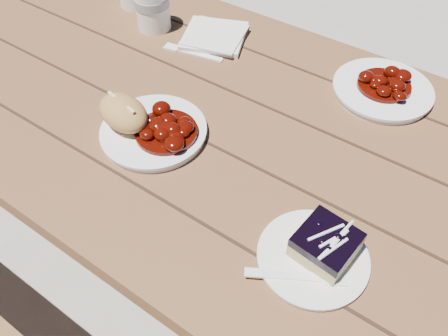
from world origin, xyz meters
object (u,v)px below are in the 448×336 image
Objects in this scene: bread_roll at (123,113)px; blueberry_cake at (326,244)px; main_plate at (154,132)px; coffee_cup at (153,9)px; picnic_table at (148,129)px; dessert_plate at (313,258)px; second_plate at (382,90)px.

bread_roll is 0.46m from blueberry_cake.
blueberry_cake reaches higher than main_plate.
blueberry_cake is (0.40, -0.06, 0.03)m from main_plate.
blueberry_cake is 0.90× the size of coffee_cup.
dessert_plate reaches higher than picnic_table.
main_plate is 1.97× the size of coffee_cup.
main_plate reaches higher than dessert_plate.
second_plate is (0.59, 0.08, -0.04)m from coffee_cup.
bread_roll reaches higher than main_plate.
dessert_plate is at bearing -30.30° from coffee_cup.
picnic_table is 11.62× the size of dessert_plate.
blueberry_cake is 0.76m from coffee_cup.
main_plate is at bearing 169.50° from dessert_plate.
dessert_plate is at bearing -6.72° from bread_roll.
second_plate is (0.33, 0.39, 0.00)m from main_plate.
coffee_cup is at bearing -172.44° from second_plate.
dessert_plate is (0.54, -0.20, 0.17)m from picnic_table.
dessert_plate is 1.63× the size of coffee_cup.
coffee_cup is at bearing 130.18° from main_plate.
coffee_cup is (-0.11, 0.19, 0.21)m from picnic_table.
blueberry_cake is at bearing -18.05° from picnic_table.
coffee_cup is at bearing 122.05° from bread_roll.
bread_roll is at bearing -56.05° from picnic_table.
bread_roll is 0.56× the size of second_plate.
picnic_table is 0.26m from main_plate.
main_plate is 0.41m from coffee_cup.
bread_roll is at bearing -160.02° from main_plate.
dessert_plate is 0.03m from blueberry_cake.
picnic_table is at bearing 160.23° from dessert_plate.
bread_roll is at bearing 173.28° from dessert_plate.
dessert_plate is at bearing -82.22° from second_plate.
main_plate reaches higher than picnic_table.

